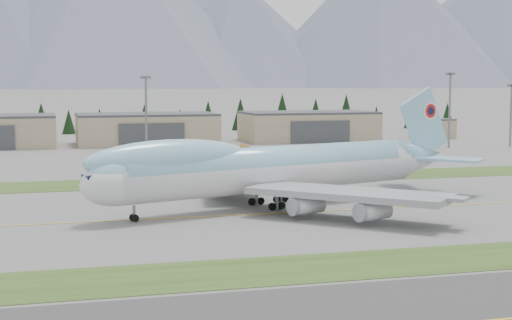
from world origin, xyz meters
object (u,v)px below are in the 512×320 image
object	(u,v)px
hangar_center	(147,129)
hangar_right	(308,126)
service_vehicle_b	(244,148)
service_vehicle_a	(101,154)
service_vehicle_c	(377,141)
boeing_747_freighter	(270,168)

from	to	relation	value
hangar_center	hangar_right	xyz separation A→B (m)	(60.00, 0.00, 0.00)
hangar_center	service_vehicle_b	xyz separation A→B (m)	(29.33, -23.53, -5.39)
service_vehicle_a	service_vehicle_c	bearing A→B (deg)	17.98
hangar_right	service_vehicle_c	world-z (taller)	hangar_right
service_vehicle_c	service_vehicle_a	bearing A→B (deg)	-145.71
hangar_center	service_vehicle_b	distance (m)	37.98
hangar_right	service_vehicle_b	bearing A→B (deg)	-142.51
hangar_right	service_vehicle_b	size ratio (longest dim) A/B	13.31
hangar_right	hangar_center	bearing A→B (deg)	180.00
service_vehicle_b	service_vehicle_a	bearing A→B (deg)	125.11
service_vehicle_c	hangar_center	bearing A→B (deg)	-166.64
hangar_center	service_vehicle_a	world-z (taller)	hangar_center
hangar_center	service_vehicle_a	bearing A→B (deg)	-117.60
hangar_right	service_vehicle_c	bearing A→B (deg)	-26.01
service_vehicle_c	boeing_747_freighter	bearing A→B (deg)	-100.02
boeing_747_freighter	service_vehicle_b	distance (m)	122.50
hangar_center	hangar_right	distance (m)	60.00
service_vehicle_b	hangar_center	bearing A→B (deg)	72.83
boeing_747_freighter	hangar_right	bearing A→B (deg)	50.52
boeing_747_freighter	service_vehicle_c	distance (m)	154.12
service_vehicle_b	service_vehicle_c	size ratio (longest dim) A/B	0.77
hangar_right	service_vehicle_a	distance (m)	85.93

